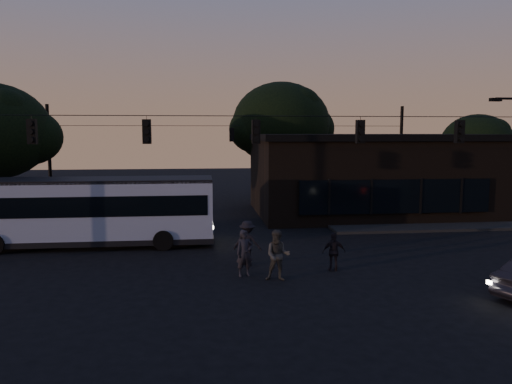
{
  "coord_description": "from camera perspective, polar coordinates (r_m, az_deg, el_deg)",
  "views": [
    {
      "loc": [
        -2.35,
        -16.9,
        5.52
      ],
      "look_at": [
        0.0,
        4.0,
        3.0
      ],
      "focal_mm": 35.0,
      "sensor_mm": 36.0,
      "label": 1
    }
  ],
  "objects": [
    {
      "name": "ground",
      "position": [
        17.94,
        1.46,
        -11.09
      ],
      "size": [
        120.0,
        120.0,
        0.0
      ],
      "primitive_type": "plane",
      "color": "black",
      "rests_on": "ground"
    },
    {
      "name": "sidewalk_far_right",
      "position": [
        34.51,
        18.27,
        -2.6
      ],
      "size": [
        14.0,
        10.0,
        0.15
      ],
      "primitive_type": "cube",
      "color": "black",
      "rests_on": "ground"
    },
    {
      "name": "sidewalk_far_left",
      "position": [
        33.47,
        -26.73,
        -3.27
      ],
      "size": [
        14.0,
        10.0,
        0.15
      ],
      "primitive_type": "cube",
      "color": "black",
      "rests_on": "ground"
    },
    {
      "name": "building",
      "position": [
        34.9,
        12.6,
        2.04
      ],
      "size": [
        15.4,
        10.41,
        5.4
      ],
      "color": "black",
      "rests_on": "ground"
    },
    {
      "name": "tree_behind",
      "position": [
        39.42,
        2.88,
        7.8
      ],
      "size": [
        7.6,
        7.6,
        9.43
      ],
      "color": "black",
      "rests_on": "ground"
    },
    {
      "name": "tree_right",
      "position": [
        40.41,
        23.92,
        4.99
      ],
      "size": [
        5.2,
        5.2,
        6.86
      ],
      "color": "black",
      "rests_on": "ground"
    },
    {
      "name": "signal_rig_near",
      "position": [
        21.06,
        -0.0,
        3.91
      ],
      "size": [
        26.24,
        0.3,
        7.5
      ],
      "color": "black",
      "rests_on": "ground"
    },
    {
      "name": "signal_rig_far",
      "position": [
        37.0,
        -2.78,
        4.79
      ],
      "size": [
        26.24,
        0.3,
        7.5
      ],
      "color": "black",
      "rests_on": "ground"
    },
    {
      "name": "bus",
      "position": [
        25.44,
        -18.28,
        -1.79
      ],
      "size": [
        11.76,
        2.93,
        3.31
      ],
      "rotation": [
        0.0,
        0.0,
        -0.0
      ],
      "color": "#949FBD",
      "rests_on": "ground"
    },
    {
      "name": "pedestrian_a",
      "position": [
        19.32,
        -1.32,
        -7.0
      ],
      "size": [
        0.74,
        0.57,
        1.8
      ],
      "primitive_type": "imported",
      "rotation": [
        0.0,
        0.0,
        0.23
      ],
      "color": "black",
      "rests_on": "ground"
    },
    {
      "name": "pedestrian_b",
      "position": [
        18.76,
        2.52,
        -7.24
      ],
      "size": [
        1.05,
        0.88,
        1.92
      ],
      "primitive_type": "imported",
      "rotation": [
        0.0,
        0.0,
        -0.18
      ],
      "color": "#353330",
      "rests_on": "ground"
    },
    {
      "name": "pedestrian_c",
      "position": [
        20.27,
        8.9,
        -6.77
      ],
      "size": [
        0.94,
        0.43,
        1.56
      ],
      "primitive_type": "imported",
      "rotation": [
        0.0,
        0.0,
        3.09
      ],
      "color": "black",
      "rests_on": "ground"
    },
    {
      "name": "pedestrian_d",
      "position": [
        20.97,
        -0.99,
        -5.82
      ],
      "size": [
        1.35,
        1.01,
        1.86
      ],
      "primitive_type": "imported",
      "rotation": [
        0.0,
        0.0,
        2.84
      ],
      "color": "black",
      "rests_on": "ground"
    }
  ]
}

